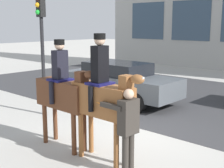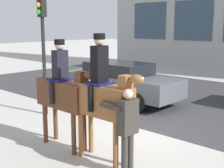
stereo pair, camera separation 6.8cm
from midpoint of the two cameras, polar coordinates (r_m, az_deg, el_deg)
name	(u,v)px [view 1 (the left image)]	position (r m, az deg, el deg)	size (l,w,h in m)	color
ground_plane	(130,134)	(8.51, 3.05, -9.03)	(80.00, 80.00, 0.00)	#B2AFA8
road_surface	(208,102)	(12.41, 17.07, -3.09)	(23.92, 8.50, 0.01)	#38383A
mounted_horse_lead	(64,92)	(7.34, -9.10, -1.47)	(1.92, 0.65, 2.56)	#59331E
mounted_horse_companion	(103,97)	(6.46, -1.87, -2.45)	(1.86, 0.65, 2.72)	brown
pedestrian_bystander	(128,125)	(5.98, 2.53, -7.55)	(0.84, 0.43, 1.72)	#332D28
street_car_near_lane	(119,81)	(11.88, 1.13, 0.63)	(4.74, 1.82, 1.48)	#51565B
traffic_light	(41,34)	(10.09, -12.96, 8.82)	(0.24, 0.29, 3.83)	black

